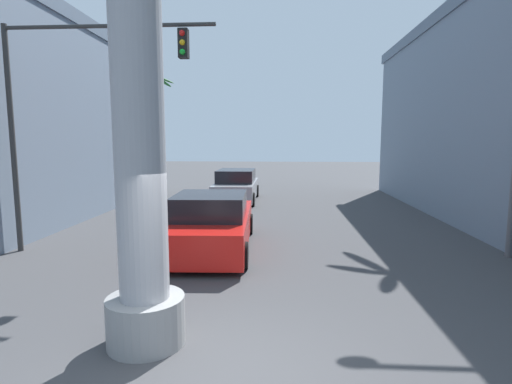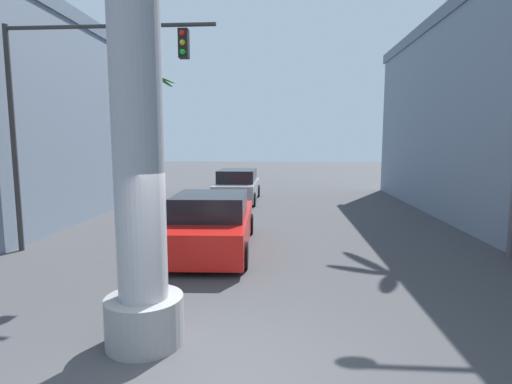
% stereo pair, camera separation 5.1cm
% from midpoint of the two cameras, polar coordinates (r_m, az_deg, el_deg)
% --- Properties ---
extents(ground_plane, '(87.89, 87.89, 0.00)m').
position_cam_midpoint_polar(ground_plane, '(14.75, 1.42, -4.23)').
color(ground_plane, '#424244').
extents(neon_sign_pole, '(2.69, 1.12, 10.29)m').
position_cam_midpoint_polar(neon_sign_pole, '(6.02, -16.84, 24.35)').
color(neon_sign_pole, '#9E9EA3').
rests_on(neon_sign_pole, ground).
extents(street_lamp, '(2.42, 0.28, 6.66)m').
position_cam_midpoint_polar(street_lamp, '(11.68, 32.21, 11.69)').
color(street_lamp, '#59595E').
rests_on(street_lamp, ground).
extents(traffic_light_mast, '(5.46, 0.32, 5.87)m').
position_cam_midpoint_polar(traffic_light_mast, '(11.46, -24.54, 12.81)').
color(traffic_light_mast, '#333333').
rests_on(traffic_light_mast, ground).
extents(car_lead, '(2.27, 5.14, 1.56)m').
position_cam_midpoint_polar(car_lead, '(10.95, -6.13, -4.54)').
color(car_lead, black).
rests_on(car_lead, ground).
extents(car_far, '(2.02, 4.61, 1.56)m').
position_cam_midpoint_polar(car_far, '(19.68, -2.60, 0.83)').
color(car_far, black).
rests_on(car_far, ground).
extents(palm_tree_far_left, '(2.42, 2.52, 6.68)m').
position_cam_midpoint_polar(palm_tree_far_left, '(23.39, -14.37, 10.56)').
color(palm_tree_far_left, brown).
rests_on(palm_tree_far_left, ground).
extents(palm_tree_mid_right, '(3.39, 3.31, 9.67)m').
position_cam_midpoint_polar(palm_tree_mid_right, '(17.97, 25.85, 17.51)').
color(palm_tree_mid_right, brown).
rests_on(palm_tree_mid_right, ground).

